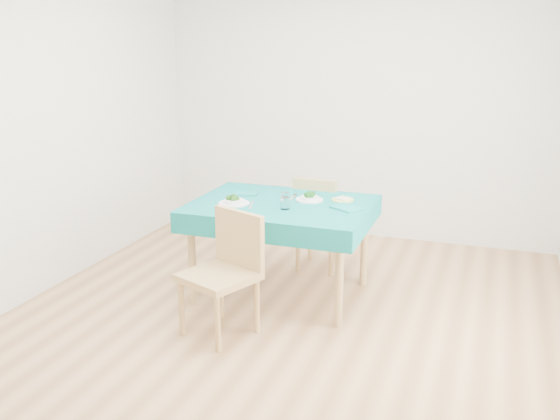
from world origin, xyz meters
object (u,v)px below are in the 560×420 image
(table, at_px, (281,249))
(bowl_near, at_px, (234,200))
(chair_far, at_px, (321,216))
(bowl_far, at_px, (310,196))
(side_plate, at_px, (343,200))
(chair_near, at_px, (218,258))

(table, xyz_separation_m, bowl_near, (-0.33, -0.15, 0.42))
(table, xyz_separation_m, chair_far, (0.13, 0.66, 0.10))
(table, bearing_deg, chair_far, 78.97)
(bowl_far, distance_m, side_plate, 0.26)
(chair_near, height_order, bowl_far, chair_near)
(table, height_order, side_plate, side_plate)
(table, distance_m, chair_far, 0.68)
(chair_far, xyz_separation_m, bowl_near, (-0.46, -0.82, 0.31))
(table, xyz_separation_m, bowl_far, (0.18, 0.15, 0.41))
(bowl_far, relative_size, side_plate, 1.20)
(chair_far, height_order, bowl_far, chair_far)
(chair_far, bearing_deg, bowl_far, 98.89)
(side_plate, bearing_deg, bowl_near, -152.61)
(chair_near, bearing_deg, side_plate, 82.46)
(table, xyz_separation_m, chair_near, (-0.17, -0.80, 0.18))
(bowl_near, height_order, side_plate, bowl_near)
(bowl_far, bearing_deg, table, -140.43)
(bowl_near, xyz_separation_m, bowl_far, (0.52, 0.30, -0.00))
(table, relative_size, side_plate, 7.66)
(table, distance_m, bowl_near, 0.55)
(bowl_near, relative_size, bowl_far, 1.11)
(table, relative_size, chair_near, 1.22)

